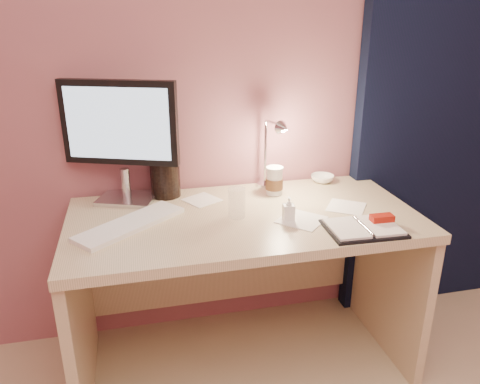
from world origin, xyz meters
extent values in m
plane|color=#A76165|center=(0.00, 1.75, 1.25)|extent=(3.50, 0.00, 3.50)
cube|color=black|center=(1.05, 1.69, 1.10)|extent=(0.85, 0.08, 2.20)
cube|color=beige|center=(0.00, 1.38, 0.71)|extent=(1.40, 0.70, 0.04)
cube|color=beige|center=(-0.68, 1.38, 0.34)|extent=(0.04, 0.66, 0.69)
cube|color=beige|center=(0.68, 1.38, 0.34)|extent=(0.04, 0.66, 0.69)
cube|color=beige|center=(0.00, 1.71, 0.40)|extent=(1.32, 0.03, 0.55)
cube|color=silver|center=(-0.46, 1.64, 0.74)|extent=(0.28, 0.25, 0.02)
cylinder|color=silver|center=(-0.46, 1.64, 0.81)|extent=(0.04, 0.04, 0.13)
cube|color=black|center=(-0.46, 1.64, 1.07)|extent=(0.47, 0.21, 0.34)
cube|color=#A2C3DC|center=(-0.45, 1.61, 1.07)|extent=(0.40, 0.16, 0.29)
cube|color=white|center=(-0.45, 1.37, 0.74)|extent=(0.43, 0.38, 0.02)
cube|color=black|center=(0.40, 1.14, 0.74)|extent=(0.28, 0.22, 0.01)
cube|color=white|center=(0.33, 1.14, 0.74)|extent=(0.13, 0.19, 0.01)
cube|color=white|center=(0.47, 1.14, 0.74)|extent=(0.13, 0.19, 0.01)
cube|color=#9D0D0D|center=(0.49, 1.16, 0.76)|extent=(0.09, 0.05, 0.02)
cube|color=white|center=(0.21, 1.28, 0.73)|extent=(0.23, 0.23, 0.00)
cube|color=white|center=(0.43, 1.36, 0.73)|extent=(0.21, 0.21, 0.00)
cube|color=white|center=(-0.14, 1.57, 0.73)|extent=(0.18, 0.18, 0.00)
cylinder|color=white|center=(0.19, 1.58, 0.79)|extent=(0.07, 0.07, 0.12)
cylinder|color=brown|center=(0.19, 1.58, 0.78)|extent=(0.08, 0.08, 0.05)
cylinder|color=white|center=(0.19, 1.58, 0.85)|extent=(0.08, 0.08, 0.01)
cylinder|color=white|center=(-0.03, 1.37, 0.79)|extent=(0.07, 0.07, 0.12)
imported|color=white|center=(0.46, 1.68, 0.75)|extent=(0.11, 0.11, 0.03)
imported|color=white|center=(0.16, 1.29, 0.78)|extent=(0.05, 0.05, 0.10)
cylinder|color=black|center=(-0.29, 1.67, 0.82)|extent=(0.13, 0.13, 0.18)
cylinder|color=silver|center=(0.17, 1.69, 0.74)|extent=(0.08, 0.08, 0.01)
cylinder|color=silver|center=(0.17, 1.69, 0.89)|extent=(0.01, 0.01, 0.29)
cone|color=silver|center=(0.13, 1.56, 1.03)|extent=(0.07, 0.07, 0.06)
camera|label=1|loc=(-0.41, -0.30, 1.49)|focal=35.00mm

